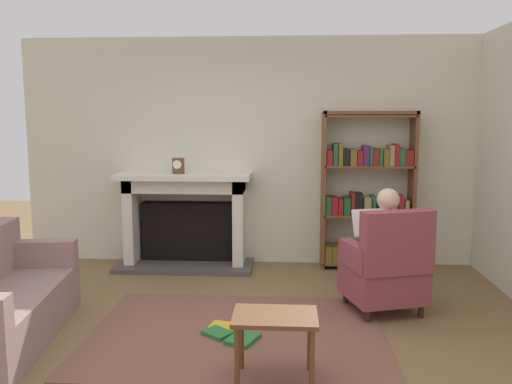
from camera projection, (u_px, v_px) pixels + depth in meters
name	position (u px, v px, depth m)	size (l,w,h in m)	color
ground	(233.00, 350.00, 4.02)	(14.00, 14.00, 0.00)	brown
back_wall	(255.00, 152.00, 6.35)	(5.60, 0.10, 2.70)	beige
area_rug	(237.00, 333.00, 4.31)	(2.40, 1.80, 0.01)	brown
fireplace	(186.00, 217.00, 6.26)	(1.60, 0.64, 1.12)	#4C4742
mantel_clock	(178.00, 166.00, 6.08)	(0.14, 0.14, 0.18)	brown
bookshelf	(367.00, 194.00, 6.12)	(1.06, 0.32, 1.83)	brown
armchair_reading	(387.00, 268.00, 4.72)	(0.79, 0.78, 0.97)	#331E14
seated_reader	(381.00, 243.00, 4.80)	(0.47, 0.59, 1.14)	silver
side_table	(275.00, 325.00, 3.48)	(0.56, 0.39, 0.47)	brown
scattered_books	(230.00, 334.00, 4.25)	(0.50, 0.51, 0.03)	gold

